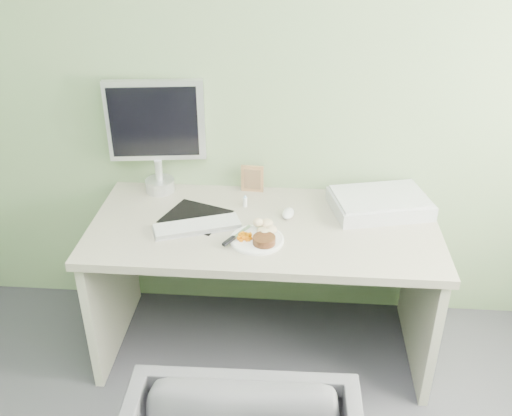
# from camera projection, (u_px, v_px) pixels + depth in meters

# --- Properties ---
(wall_back) EXTENTS (3.50, 0.00, 3.50)m
(wall_back) POSITION_uv_depth(u_px,v_px,m) (270.00, 69.00, 2.64)
(wall_back) COLOR #6F8A61
(wall_back) RESTS_ON floor
(desk) EXTENTS (1.60, 0.75, 0.73)m
(desk) POSITION_uv_depth(u_px,v_px,m) (264.00, 258.00, 2.71)
(desk) COLOR #B2AB95
(desk) RESTS_ON floor
(plate) EXTENTS (0.24, 0.24, 0.01)m
(plate) POSITION_uv_depth(u_px,v_px,m) (257.00, 240.00, 2.50)
(plate) COLOR white
(plate) RESTS_ON desk
(steak) EXTENTS (0.11, 0.11, 0.03)m
(steak) POSITION_uv_depth(u_px,v_px,m) (264.00, 240.00, 2.45)
(steak) COLOR black
(steak) RESTS_ON plate
(potato_pile) EXTENTS (0.12, 0.11, 0.06)m
(potato_pile) POSITION_uv_depth(u_px,v_px,m) (264.00, 227.00, 2.52)
(potato_pile) COLOR tan
(potato_pile) RESTS_ON plate
(carrot_heap) EXTENTS (0.06, 0.05, 0.03)m
(carrot_heap) POSITION_uv_depth(u_px,v_px,m) (244.00, 236.00, 2.48)
(carrot_heap) COLOR #D96904
(carrot_heap) RESTS_ON plate
(steak_knife) EXTENTS (0.12, 0.18, 0.01)m
(steak_knife) POSITION_uv_depth(u_px,v_px,m) (233.00, 238.00, 2.47)
(steak_knife) COLOR silver
(steak_knife) RESTS_ON plate
(mousepad) EXTENTS (0.35, 0.33, 0.00)m
(mousepad) POSITION_uv_depth(u_px,v_px,m) (196.00, 216.00, 2.68)
(mousepad) COLOR black
(mousepad) RESTS_ON desk
(keyboard) EXTENTS (0.40, 0.24, 0.02)m
(keyboard) POSITION_uv_depth(u_px,v_px,m) (197.00, 226.00, 2.58)
(keyboard) COLOR white
(keyboard) RESTS_ON desk
(computer_mouse) EXTENTS (0.07, 0.11, 0.03)m
(computer_mouse) POSITION_uv_depth(u_px,v_px,m) (288.00, 213.00, 2.67)
(computer_mouse) COLOR white
(computer_mouse) RESTS_ON desk
(photo_frame) EXTENTS (0.11, 0.02, 0.14)m
(photo_frame) POSITION_uv_depth(u_px,v_px,m) (252.00, 179.00, 2.87)
(photo_frame) COLOR #AB764F
(photo_frame) RESTS_ON desk
(eyedrop_bottle) EXTENTS (0.02, 0.02, 0.06)m
(eyedrop_bottle) POSITION_uv_depth(u_px,v_px,m) (245.00, 201.00, 2.76)
(eyedrop_bottle) COLOR white
(eyedrop_bottle) RESTS_ON desk
(scanner) EXTENTS (0.51, 0.40, 0.07)m
(scanner) POSITION_uv_depth(u_px,v_px,m) (380.00, 204.00, 2.72)
(scanner) COLOR silver
(scanner) RESTS_ON desk
(monitor) EXTENTS (0.48, 0.15, 0.57)m
(monitor) POSITION_uv_depth(u_px,v_px,m) (156.00, 130.00, 2.77)
(monitor) COLOR silver
(monitor) RESTS_ON desk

